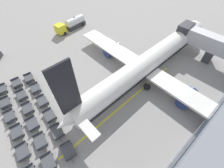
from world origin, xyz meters
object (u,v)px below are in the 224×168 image
(baggage_dolly_row_mid_a_col_f, at_px, (48,162))
(fuel_tanker_secondary, at_px, (72,24))
(baggage_dolly_row_mid_a_col_a, at_px, (17,83))
(baggage_dolly_row_mid_a_col_c, at_px, (28,108))
(baggage_dolly_row_near_col_d, at_px, (17,132))
(baggage_dolly_row_mid_a_col_e, at_px, (40,141))
(baggage_dolly_row_mid_b_col_c, at_px, (42,101))
(baggage_dolly_row_mid_b_col_a, at_px, (29,78))
(baggage_dolly_row_near_col_a, at_px, (2,89))
(baggage_dolly_row_near_col_e, at_px, (23,152))
(baggage_dolly_row_mid_b_col_b, at_px, (35,88))
(baggage_dolly_row_near_col_b, at_px, (5,103))
(baggage_dolly_row_near_col_c, at_px, (10,116))
(baggage_dolly_row_mid_b_col_f, at_px, (68,151))
(baggage_dolly_row_mid_b_col_e, at_px, (57,132))
(baggage_dolly_row_mid_a_col_b, at_px, (22,95))
(airplane, at_px, (147,63))
(baggage_dolly_row_mid_a_col_d, at_px, (32,124))
(baggage_dolly_row_mid_b_col_d, at_px, (50,115))

(baggage_dolly_row_mid_a_col_f, bearing_deg, fuel_tanker_secondary, 143.17)
(baggage_dolly_row_mid_a_col_a, height_order, baggage_dolly_row_mid_a_col_c, same)
(fuel_tanker_secondary, xyz_separation_m, baggage_dolly_row_near_col_d, (22.10, -23.73, -0.83))
(baggage_dolly_row_mid_a_col_e, height_order, baggage_dolly_row_mid_b_col_c, same)
(baggage_dolly_row_mid_a_col_c, relative_size, baggage_dolly_row_mid_b_col_a, 0.99)
(baggage_dolly_row_mid_a_col_c, xyz_separation_m, baggage_dolly_row_mid_b_col_a, (-6.95, 2.98, 0.00))
(baggage_dolly_row_near_col_a, xyz_separation_m, baggage_dolly_row_near_col_e, (14.08, -1.22, 0.00))
(baggage_dolly_row_near_col_a, bearing_deg, baggage_dolly_row_mid_b_col_b, 51.17)
(baggage_dolly_row_near_col_b, distance_m, baggage_dolly_row_near_col_c, 3.40)
(baggage_dolly_row_near_col_a, relative_size, baggage_dolly_row_mid_a_col_a, 1.01)
(baggage_dolly_row_mid_a_col_a, xyz_separation_m, baggage_dolly_row_mid_b_col_b, (3.77, 2.26, 0.00))
(baggage_dolly_row_near_col_d, xyz_separation_m, baggage_dolly_row_mid_b_col_b, (-6.60, 5.79, 0.00))
(baggage_dolly_row_mid_b_col_b, height_order, baggage_dolly_row_mid_b_col_f, same)
(baggage_dolly_row_near_col_e, height_order, baggage_dolly_row_mid_b_col_a, same)
(baggage_dolly_row_near_col_a, relative_size, baggage_dolly_row_mid_b_col_f, 1.00)
(baggage_dolly_row_near_col_b, bearing_deg, baggage_dolly_row_mid_a_col_c, 33.52)
(baggage_dolly_row_mid_b_col_e, bearing_deg, baggage_dolly_row_mid_a_col_b, -171.68)
(baggage_dolly_row_near_col_a, distance_m, baggage_dolly_row_mid_a_col_f, 17.87)
(fuel_tanker_secondary, bearing_deg, baggage_dolly_row_mid_b_col_a, -55.94)
(airplane, distance_m, baggage_dolly_row_mid_a_col_f, 23.72)
(baggage_dolly_row_mid_a_col_b, bearing_deg, baggage_dolly_row_mid_b_col_e, 8.32)
(baggage_dolly_row_near_col_d, xyz_separation_m, baggage_dolly_row_mid_b_col_a, (-10.04, 5.89, 0.00))
(baggage_dolly_row_near_col_c, relative_size, baggage_dolly_row_mid_b_col_f, 0.99)
(baggage_dolly_row_mid_a_col_d, height_order, baggage_dolly_row_mid_b_col_d, same)
(baggage_dolly_row_mid_a_col_d, bearing_deg, baggage_dolly_row_mid_b_col_f, 16.26)
(baggage_dolly_row_mid_a_col_c, xyz_separation_m, baggage_dolly_row_mid_b_col_f, (10.83, 1.65, 0.00))
(baggage_dolly_row_mid_a_col_a, relative_size, baggage_dolly_row_mid_b_col_a, 0.99)
(baggage_dolly_row_mid_a_col_b, bearing_deg, baggage_dolly_row_mid_b_col_f, 5.52)
(fuel_tanker_secondary, xyz_separation_m, baggage_dolly_row_mid_b_col_c, (19.21, -18.23, -0.83))
(fuel_tanker_secondary, bearing_deg, baggage_dolly_row_mid_a_col_f, -36.83)
(baggage_dolly_row_near_col_e, distance_m, baggage_dolly_row_mid_a_col_c, 7.37)
(baggage_dolly_row_mid_a_col_c, distance_m, baggage_dolly_row_mid_b_col_d, 4.41)
(baggage_dolly_row_near_col_e, xyz_separation_m, baggage_dolly_row_mid_a_col_f, (3.77, 2.12, 0.00))
(baggage_dolly_row_mid_a_col_b, bearing_deg, baggage_dolly_row_mid_a_col_c, -4.09)
(baggage_dolly_row_mid_a_col_e, xyz_separation_m, baggage_dolly_row_mid_b_col_e, (0.35, 2.60, 0.00))
(baggage_dolly_row_near_col_a, xyz_separation_m, baggage_dolly_row_mid_b_col_f, (18.32, 3.72, 0.00))
(airplane, height_order, baggage_dolly_row_near_col_e, airplane)
(fuel_tanker_secondary, relative_size, baggage_dolly_row_near_col_e, 2.99)
(baggage_dolly_row_mid_a_col_d, bearing_deg, baggage_dolly_row_mid_a_col_f, -5.14)
(baggage_dolly_row_mid_a_col_d, xyz_separation_m, baggage_dolly_row_mid_b_col_b, (-6.83, 3.41, 0.00))
(baggage_dolly_row_mid_a_col_f, xyz_separation_m, baggage_dolly_row_mid_b_col_c, (-10.15, 3.76, 0.00))
(baggage_dolly_row_mid_a_col_e, xyz_separation_m, baggage_dolly_row_mid_b_col_f, (4.00, 2.42, 0.00))
(baggage_dolly_row_mid_a_col_e, bearing_deg, baggage_dolly_row_mid_a_col_d, 176.31)
(baggage_dolly_row_mid_a_col_b, distance_m, baggage_dolly_row_mid_a_col_d, 6.96)
(fuel_tanker_secondary, height_order, baggage_dolly_row_mid_a_col_e, fuel_tanker_secondary)
(baggage_dolly_row_mid_a_col_b, distance_m, baggage_dolly_row_mid_a_col_f, 14.02)
(baggage_dolly_row_near_col_c, relative_size, baggage_dolly_row_mid_b_col_c, 1.00)
(fuel_tanker_secondary, bearing_deg, baggage_dolly_row_near_col_d, -47.03)
(baggage_dolly_row_near_col_a, bearing_deg, baggage_dolly_row_near_col_b, -7.54)
(fuel_tanker_secondary, distance_m, baggage_dolly_row_near_col_b, 27.87)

